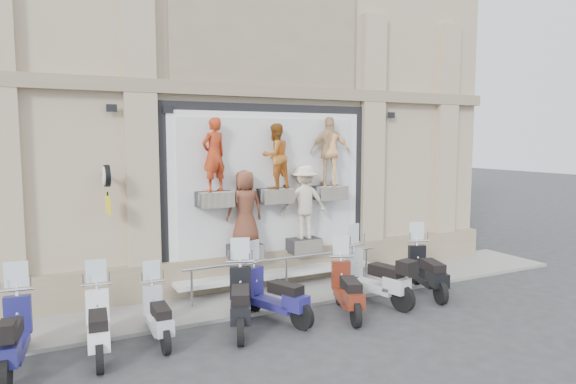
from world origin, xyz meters
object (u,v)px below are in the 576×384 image
scooter_e (275,283)px  scooter_g (375,266)px  scooter_d (240,288)px  scooter_h (427,261)px  scooter_b (98,312)px  scooter_a (12,322)px  guard_rail (286,276)px  clock_sign_bracket (107,183)px  scooter_f (347,279)px  scooter_c (158,304)px

scooter_e → scooter_g: scooter_g is taller
scooter_d → scooter_h: bearing=23.0°
scooter_b → scooter_e: bearing=8.4°
scooter_a → scooter_d: (3.90, 0.02, 0.02)m
scooter_e → scooter_h: (4.00, -0.03, 0.03)m
guard_rail → clock_sign_bracket: bearing=173.2°
scooter_d → scooter_e: bearing=30.5°
guard_rail → scooter_b: bearing=-160.3°
guard_rail → clock_sign_bracket: 4.57m
scooter_d → scooter_f: 2.33m
guard_rail → scooter_d: scooter_d is taller
scooter_h → scooter_f: bearing=-154.3°
clock_sign_bracket → guard_rail: bearing=-6.8°
scooter_c → scooter_f: size_ratio=0.88×
scooter_h → scooter_d: bearing=-160.9°
scooter_a → scooter_h: bearing=8.2°
scooter_b → scooter_f: (4.92, -0.23, 0.02)m
scooter_c → scooter_d: bearing=-3.8°
scooter_e → scooter_b: bearing=161.0°
clock_sign_bracket → scooter_a: bearing=-131.2°
scooter_a → scooter_c: size_ratio=1.18×
guard_rail → scooter_a: (-5.69, -1.58, 0.36)m
scooter_a → scooter_b: 1.29m
scooter_d → scooter_f: bearing=15.9°
guard_rail → scooter_g: scooter_g is taller
scooter_a → scooter_c: 2.35m
scooter_a → scooter_b: (1.29, 0.00, -0.05)m
scooter_d → scooter_h: scooter_d is taller
clock_sign_bracket → scooter_a: size_ratio=0.50×
scooter_e → scooter_g: size_ratio=0.92×
scooter_c → scooter_f: scooter_f is taller
scooter_c → scooter_g: (4.87, -0.02, 0.16)m
scooter_e → clock_sign_bracket: bearing=125.5°
scooter_c → scooter_h: 6.36m
guard_rail → scooter_a: scooter_a is taller
clock_sign_bracket → scooter_d: 3.52m
guard_rail → scooter_a: 5.91m
clock_sign_bracket → scooter_f: clock_sign_bracket is taller
scooter_b → scooter_c: 1.07m
scooter_b → scooter_e: scooter_e is taller
guard_rail → scooter_b: size_ratio=2.66×
clock_sign_bracket → scooter_c: bearing=-73.4°
clock_sign_bracket → scooter_h: bearing=-15.6°
scooter_h → scooter_g: bearing=-164.0°
scooter_a → scooter_h: 8.70m
scooter_e → scooter_f: scooter_e is taller
scooter_b → scooter_e: 3.42m
scooter_c → scooter_d: 1.57m
guard_rail → scooter_g: 2.12m
scooter_h → scooter_e: bearing=-162.4°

